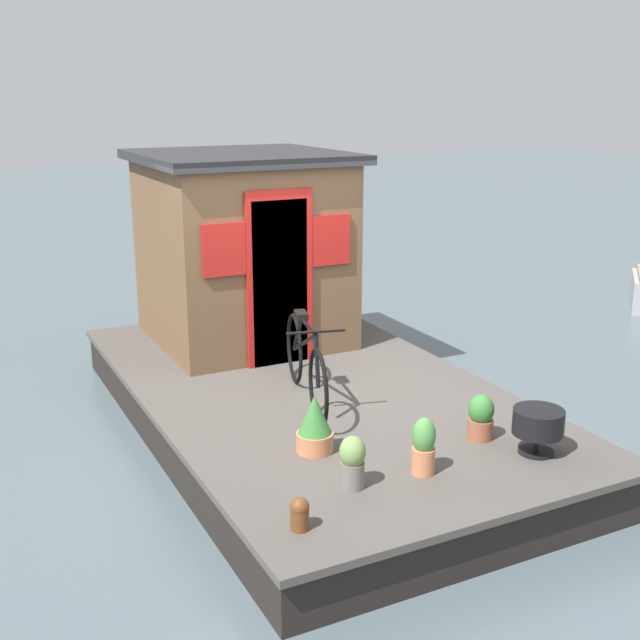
{
  "coord_description": "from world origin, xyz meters",
  "views": [
    {
      "loc": [
        -6.51,
        3.18,
        3.18
      ],
      "look_at": [
        -0.2,
        0.0,
        1.15
      ],
      "focal_mm": 44.88,
      "sensor_mm": 36.0,
      "label": 1
    }
  ],
  "objects_px": {
    "mooring_bollard": "(300,513)",
    "charcoal_grill": "(538,423)",
    "bicycle": "(305,363)",
    "potted_plant_mint": "(352,461)",
    "houseboat_cabin": "(243,247)",
    "potted_plant_succulent": "(481,417)",
    "potted_plant_geranium": "(315,425)",
    "potted_plant_lavender": "(424,446)"
  },
  "relations": [
    {
      "from": "potted_plant_succulent",
      "to": "bicycle",
      "type": "bearing_deg",
      "value": 34.26
    },
    {
      "from": "potted_plant_geranium",
      "to": "potted_plant_mint",
      "type": "xyz_separation_m",
      "value": [
        -0.66,
        0.03,
        -0.02
      ]
    },
    {
      "from": "bicycle",
      "to": "potted_plant_lavender",
      "type": "xyz_separation_m",
      "value": [
        -1.66,
        -0.16,
        -0.16
      ]
    },
    {
      "from": "houseboat_cabin",
      "to": "potted_plant_mint",
      "type": "distance_m",
      "value": 3.86
    },
    {
      "from": "houseboat_cabin",
      "to": "potted_plant_geranium",
      "type": "bearing_deg",
      "value": 168.45
    },
    {
      "from": "bicycle",
      "to": "potted_plant_succulent",
      "type": "relative_size",
      "value": 4.54
    },
    {
      "from": "potted_plant_lavender",
      "to": "mooring_bollard",
      "type": "relative_size",
      "value": 1.97
    },
    {
      "from": "houseboat_cabin",
      "to": "potted_plant_succulent",
      "type": "height_order",
      "value": "houseboat_cabin"
    },
    {
      "from": "potted_plant_lavender",
      "to": "charcoal_grill",
      "type": "bearing_deg",
      "value": -96.6
    },
    {
      "from": "houseboat_cabin",
      "to": "potted_plant_succulent",
      "type": "relative_size",
      "value": 5.76
    },
    {
      "from": "potted_plant_lavender",
      "to": "mooring_bollard",
      "type": "xyz_separation_m",
      "value": [
        -0.3,
        1.15,
        -0.1
      ]
    },
    {
      "from": "houseboat_cabin",
      "to": "charcoal_grill",
      "type": "relative_size",
      "value": 5.49
    },
    {
      "from": "charcoal_grill",
      "to": "mooring_bollard",
      "type": "relative_size",
      "value": 1.77
    },
    {
      "from": "potted_plant_geranium",
      "to": "charcoal_grill",
      "type": "height_order",
      "value": "potted_plant_geranium"
    },
    {
      "from": "potted_plant_lavender",
      "to": "charcoal_grill",
      "type": "height_order",
      "value": "potted_plant_lavender"
    },
    {
      "from": "charcoal_grill",
      "to": "potted_plant_succulent",
      "type": "bearing_deg",
      "value": 27.78
    },
    {
      "from": "potted_plant_geranium",
      "to": "potted_plant_lavender",
      "type": "height_order",
      "value": "potted_plant_geranium"
    },
    {
      "from": "potted_plant_geranium",
      "to": "charcoal_grill",
      "type": "xyz_separation_m",
      "value": [
        -0.82,
        -1.53,
        0.03
      ]
    },
    {
      "from": "potted_plant_succulent",
      "to": "potted_plant_lavender",
      "type": "distance_m",
      "value": 0.82
    },
    {
      "from": "charcoal_grill",
      "to": "potted_plant_geranium",
      "type": "bearing_deg",
      "value": 61.92
    },
    {
      "from": "bicycle",
      "to": "potted_plant_mint",
      "type": "relative_size",
      "value": 4.37
    },
    {
      "from": "bicycle",
      "to": "mooring_bollard",
      "type": "relative_size",
      "value": 7.67
    },
    {
      "from": "bicycle",
      "to": "potted_plant_lavender",
      "type": "height_order",
      "value": "bicycle"
    },
    {
      "from": "mooring_bollard",
      "to": "charcoal_grill",
      "type": "bearing_deg",
      "value": -84.94
    },
    {
      "from": "potted_plant_geranium",
      "to": "potted_plant_succulent",
      "type": "relative_size",
      "value": 1.24
    },
    {
      "from": "mooring_bollard",
      "to": "potted_plant_mint",
      "type": "bearing_deg",
      "value": -59.21
    },
    {
      "from": "potted_plant_succulent",
      "to": "charcoal_grill",
      "type": "xyz_separation_m",
      "value": [
        -0.42,
        -0.22,
        0.07
      ]
    },
    {
      "from": "potted_plant_mint",
      "to": "potted_plant_lavender",
      "type": "height_order",
      "value": "potted_plant_lavender"
    },
    {
      "from": "charcoal_grill",
      "to": "potted_plant_mint",
      "type": "bearing_deg",
      "value": 84.28
    },
    {
      "from": "houseboat_cabin",
      "to": "potted_plant_geranium",
      "type": "distance_m",
      "value": 3.22
    },
    {
      "from": "potted_plant_mint",
      "to": "charcoal_grill",
      "type": "relative_size",
      "value": 0.99
    },
    {
      "from": "bicycle",
      "to": "potted_plant_lavender",
      "type": "relative_size",
      "value": 3.9
    },
    {
      "from": "charcoal_grill",
      "to": "houseboat_cabin",
      "type": "bearing_deg",
      "value": 13.22
    },
    {
      "from": "potted_plant_succulent",
      "to": "potted_plant_lavender",
      "type": "bearing_deg",
      "value": 111.96
    },
    {
      "from": "mooring_bollard",
      "to": "potted_plant_geranium",
      "type": "bearing_deg",
      "value": -31.2
    },
    {
      "from": "potted_plant_mint",
      "to": "mooring_bollard",
      "type": "xyz_separation_m",
      "value": [
        -0.35,
        0.58,
        -0.09
      ]
    },
    {
      "from": "potted_plant_mint",
      "to": "potted_plant_succulent",
      "type": "height_order",
      "value": "potted_plant_mint"
    },
    {
      "from": "potted_plant_mint",
      "to": "potted_plant_lavender",
      "type": "xyz_separation_m",
      "value": [
        -0.04,
        -0.57,
        0.01
      ]
    },
    {
      "from": "houseboat_cabin",
      "to": "potted_plant_mint",
      "type": "bearing_deg",
      "value": 170.03
    },
    {
      "from": "houseboat_cabin",
      "to": "mooring_bollard",
      "type": "height_order",
      "value": "houseboat_cabin"
    },
    {
      "from": "potted_plant_mint",
      "to": "potted_plant_lavender",
      "type": "relative_size",
      "value": 0.89
    },
    {
      "from": "potted_plant_geranium",
      "to": "charcoal_grill",
      "type": "bearing_deg",
      "value": -118.08
    }
  ]
}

